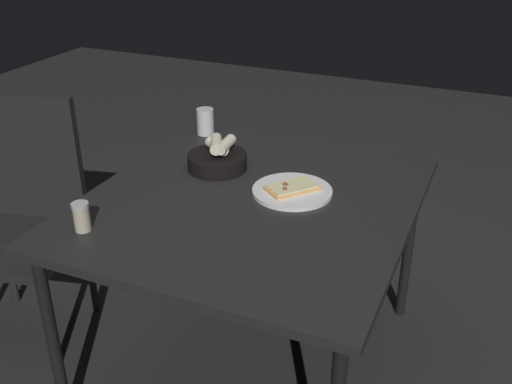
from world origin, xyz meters
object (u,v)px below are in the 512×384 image
dining_table (252,211)px  pizza_plate (292,190)px  bread_basket (218,159)px  chair_near (24,208)px  pepper_shaker (82,218)px  beer_glass (205,122)px

dining_table → pizza_plate: bearing=36.9°
bread_basket → dining_table: bearing=-37.8°
pizza_plate → dining_table: bearing=-143.1°
chair_near → pizza_plate: bearing=11.9°
pizza_plate → bread_basket: bread_basket is taller
bread_basket → pepper_shaker: 0.59m
bread_basket → beer_glass: bread_basket is taller
dining_table → bread_basket: size_ratio=5.26×
pizza_plate → pepper_shaker: pepper_shaker is taller
beer_glass → pepper_shaker: bearing=-87.6°
dining_table → pepper_shaker: (-0.38, -0.41, 0.09)m
pepper_shaker → chair_near: size_ratio=0.10×
bread_basket → chair_near: 0.80m
pizza_plate → beer_glass: beer_glass is taller
bread_basket → chair_near: (-0.71, -0.29, -0.22)m
pizza_plate → pepper_shaker: bearing=-135.4°
chair_near → dining_table: bearing=8.1°
dining_table → pepper_shaker: bearing=-133.4°
dining_table → pizza_plate: pizza_plate is taller
bread_basket → beer_glass: (-0.21, 0.30, 0.01)m
bread_basket → pepper_shaker: bearing=-107.1°
bread_basket → beer_glass: 0.37m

